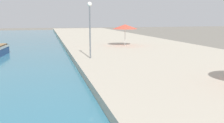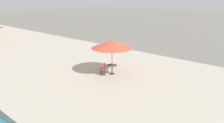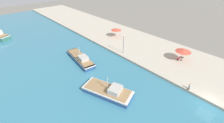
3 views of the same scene
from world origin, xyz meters
name	(u,v)px [view 1 (image 1 of 3)]	position (x,y,z in m)	size (l,w,h in m)	color
quay_promenade	(114,41)	(8.00, 37.00, 0.25)	(16.00, 90.00, 0.50)	#BCB29E
cafe_umbrella_white	(125,27)	(6.99, 28.35, 2.77)	(3.00, 3.00, 2.53)	#B7B7B7
lamppost	(90,20)	(1.32, 19.91, 3.60)	(0.36, 0.36, 4.56)	#565B60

